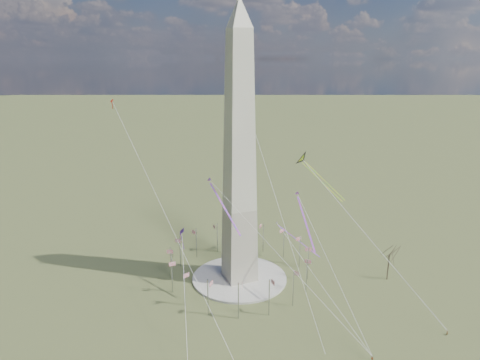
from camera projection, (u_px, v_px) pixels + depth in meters
name	position (u px, v px, depth m)	size (l,w,h in m)	color
ground	(239.00, 279.00, 163.75)	(2000.00, 2000.00, 0.00)	#4B562B
plaza	(239.00, 278.00, 163.64)	(36.00, 36.00, 0.80)	beige
washington_monument	(239.00, 157.00, 150.66)	(15.56, 15.56, 100.00)	#B2A495
flagpole_ring	(239.00, 262.00, 161.76)	(54.40, 54.40, 13.00)	#AFB2B6
tree_near	(390.00, 253.00, 160.44)	(8.74, 8.74, 15.30)	#443529
person_east	(447.00, 333.00, 130.18)	(0.58, 0.38, 1.59)	gray
person_centre	(372.00, 359.00, 118.98)	(0.88, 0.37, 1.50)	gray
kite_delta_black	(304.00, 161.00, 169.45)	(15.00, 20.48, 17.39)	black
kite_diamond_purple	(182.00, 234.00, 147.48)	(1.91, 2.84, 8.45)	#381664
kite_streamer_left	(303.00, 213.00, 149.60)	(5.57, 21.12, 14.64)	#EA2453
kite_streamer_mid	(220.00, 199.00, 147.84)	(5.04, 21.63, 14.94)	#EA2453
kite_streamer_right	(292.00, 236.00, 173.26)	(14.42, 13.91, 12.97)	#EA2453
kite_small_red	(112.00, 102.00, 165.35)	(1.13, 1.57, 3.95)	red
kite_small_white	(231.00, 57.00, 183.10)	(1.22, 2.01, 4.66)	silver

